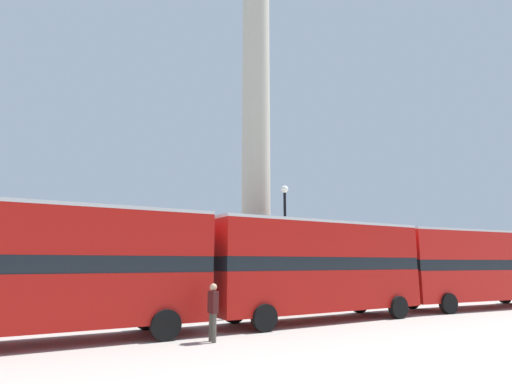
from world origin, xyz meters
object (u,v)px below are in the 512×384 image
object	(u,v)px
monument_column	(256,184)
pedestrian_near_lamp	(213,308)
equestrian_statue	(374,276)
street_lamp	(285,246)
bus_b	(476,265)
bus_c	(35,266)
bus_a	(318,265)

from	to	relation	value
monument_column	pedestrian_near_lamp	xyz separation A→B (m)	(-5.58, -8.29, -6.06)
monument_column	equestrian_statue	bearing A→B (deg)	17.34
equestrian_statue	monument_column	bearing A→B (deg)	-141.70
street_lamp	pedestrian_near_lamp	xyz separation A→B (m)	(-5.44, -4.66, -2.25)
street_lamp	bus_b	bearing A→B (deg)	-9.79
bus_c	street_lamp	bearing A→B (deg)	11.74
bus_c	equestrian_statue	distance (m)	25.21
equestrian_statue	pedestrian_near_lamp	xyz separation A→B (m)	(-17.77, -12.10, -0.44)
pedestrian_near_lamp	bus_c	bearing A→B (deg)	66.72
bus_a	pedestrian_near_lamp	size ratio (longest dim) A/B	5.66
equestrian_statue	bus_b	bearing A→B (deg)	-74.31
bus_a	street_lamp	size ratio (longest dim) A/B	1.62
pedestrian_near_lamp	monument_column	bearing A→B (deg)	-37.50
bus_b	street_lamp	bearing A→B (deg)	172.75
bus_a	street_lamp	distance (m)	2.45
bus_b	pedestrian_near_lamp	bearing A→B (deg)	-168.44
monument_column	street_lamp	xyz separation A→B (m)	(-0.14, -3.63, -3.81)
bus_c	street_lamp	size ratio (longest dim) A/B	1.75
bus_a	bus_b	distance (m)	11.08
bus_a	equestrian_statue	bearing A→B (deg)	35.03
bus_c	street_lamp	xyz separation A→B (m)	(10.71, 2.77, 0.90)
equestrian_statue	bus_c	bearing A→B (deg)	-135.14
monument_column	bus_c	xyz separation A→B (m)	(-10.85, -6.40, -4.71)
bus_a	street_lamp	bearing A→B (deg)	95.71
bus_c	bus_a	bearing A→B (deg)	-0.03
equestrian_statue	street_lamp	xyz separation A→B (m)	(-12.33, -7.43, 1.81)
bus_c	equestrian_statue	bearing A→B (deg)	21.12
equestrian_statue	pedestrian_near_lamp	bearing A→B (deg)	-124.79
street_lamp	pedestrian_near_lamp	size ratio (longest dim) A/B	3.49
bus_a	bus_c	size ratio (longest dim) A/B	0.92
bus_a	bus_b	size ratio (longest dim) A/B	0.94
bus_a	pedestrian_near_lamp	bearing A→B (deg)	-161.39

